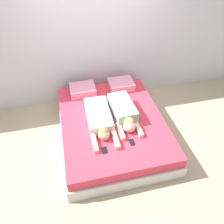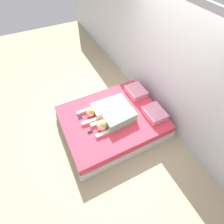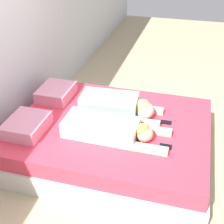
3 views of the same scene
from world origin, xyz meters
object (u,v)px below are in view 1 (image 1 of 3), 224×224
Objects in this scene: person_left at (99,119)px; cell_phone_left at (105,150)px; bed at (112,127)px; pillow_head_right at (121,84)px; cell_phone_right at (132,142)px; pillow_head_left at (83,90)px; person_right at (124,112)px.

person_left is 9.02× the size of cell_phone_left.
bed is 0.97m from pillow_head_right.
person_left reaches higher than bed.
cell_phone_left is (-0.04, -0.59, -0.08)m from person_left.
cell_phone_right is at bearing -53.91° from person_left.
pillow_head_left is 1.49m from cell_phone_left.
pillow_head_right is at bearing 55.63° from person_left.
cell_phone_left is (-0.26, -0.63, 0.22)m from bed.
pillow_head_right is 3.87× the size of cell_phone_left.
person_right reaches higher than cell_phone_right.
pillow_head_left reaches higher than cell_phone_right.
pillow_head_left is (-0.38, 0.85, 0.28)m from bed.
person_right is 0.78m from cell_phone_left.
pillow_head_left is 3.87× the size of cell_phone_left.
cell_phone_left is 1.00× the size of cell_phone_right.
pillow_head_right is 0.43× the size of person_left.
bed is 0.97m from pillow_head_left.
cell_phone_left is at bearing -113.53° from pillow_head_right.
pillow_head_left is 1.00× the size of pillow_head_right.
cell_phone_left is at bearing -93.75° from person_left.
cell_phone_right is (-0.21, -1.43, -0.07)m from pillow_head_right.
pillow_head_right is at bearing 66.47° from cell_phone_left.
pillow_head_left is at bearing 111.31° from cell_phone_right.
cell_phone_left is at bearing -126.89° from person_right.
pillow_head_left is at bearing 94.72° from cell_phone_left.
person_left is 0.68m from cell_phone_right.
bed is 0.72m from cell_phone_left.
person_right is (0.42, 0.02, 0.03)m from person_left.
cell_phone_left is at bearing -85.28° from pillow_head_left.
pillow_head_right is at bearing 65.61° from bed.
cell_phone_right is (0.17, -0.58, 0.22)m from bed.
person_right is 0.58m from cell_phone_right.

